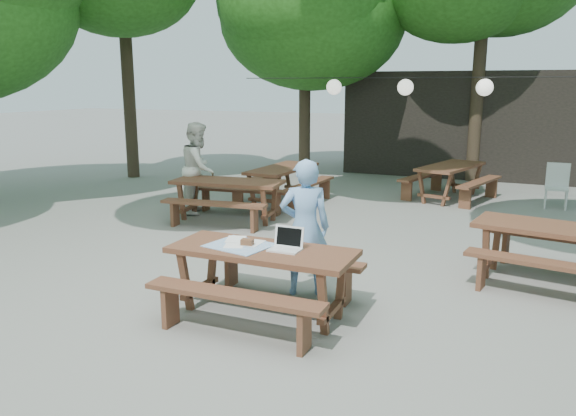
{
  "coord_description": "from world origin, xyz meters",
  "views": [
    {
      "loc": [
        2.35,
        -6.18,
        2.47
      ],
      "look_at": [
        -0.19,
        -0.3,
        1.05
      ],
      "focal_mm": 35.0,
      "sensor_mm": 36.0,
      "label": 1
    }
  ],
  "objects_px": {
    "picnic_table_nw": "(228,200)",
    "woman": "(305,228)",
    "plastic_chair": "(556,195)",
    "second_person": "(199,168)",
    "main_picnic_table": "(262,280)"
  },
  "relations": [
    {
      "from": "main_picnic_table",
      "to": "second_person",
      "type": "bearing_deg",
      "value": 129.59
    },
    {
      "from": "main_picnic_table",
      "to": "picnic_table_nw",
      "type": "distance_m",
      "value": 4.41
    },
    {
      "from": "woman",
      "to": "second_person",
      "type": "bearing_deg",
      "value": -66.6
    },
    {
      "from": "main_picnic_table",
      "to": "second_person",
      "type": "relative_size",
      "value": 1.14
    },
    {
      "from": "picnic_table_nw",
      "to": "plastic_chair",
      "type": "xyz_separation_m",
      "value": [
        5.59,
        3.59,
        -0.13
      ]
    },
    {
      "from": "woman",
      "to": "second_person",
      "type": "xyz_separation_m",
      "value": [
        -3.5,
        3.24,
        0.07
      ]
    },
    {
      "from": "woman",
      "to": "picnic_table_nw",
      "type": "bearing_deg",
      "value": -71.02
    },
    {
      "from": "main_picnic_table",
      "to": "plastic_chair",
      "type": "height_order",
      "value": "plastic_chair"
    },
    {
      "from": "main_picnic_table",
      "to": "picnic_table_nw",
      "type": "xyz_separation_m",
      "value": [
        -2.48,
        3.65,
        0.0
      ]
    },
    {
      "from": "second_person",
      "to": "main_picnic_table",
      "type": "bearing_deg",
      "value": -158.3
    },
    {
      "from": "second_person",
      "to": "plastic_chair",
      "type": "xyz_separation_m",
      "value": [
        6.42,
        3.23,
        -0.62
      ]
    },
    {
      "from": "picnic_table_nw",
      "to": "second_person",
      "type": "distance_m",
      "value": 1.04
    },
    {
      "from": "woman",
      "to": "plastic_chair",
      "type": "bearing_deg",
      "value": -138.15
    },
    {
      "from": "woman",
      "to": "plastic_chair",
      "type": "distance_m",
      "value": 7.12
    },
    {
      "from": "picnic_table_nw",
      "to": "woman",
      "type": "distance_m",
      "value": 3.94
    }
  ]
}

